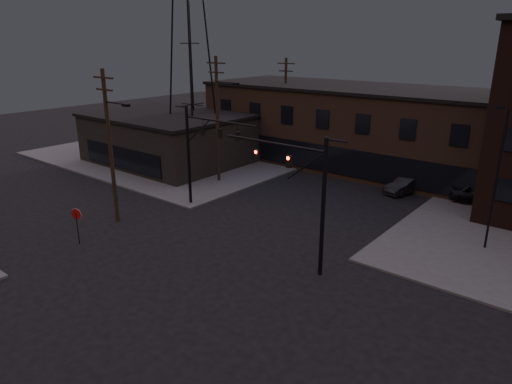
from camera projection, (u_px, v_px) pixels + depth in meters
ground at (185, 269)px, 26.82m from camera, size 140.00×140.00×0.00m
sidewalk_nw at (196, 149)px, 56.15m from camera, size 30.00×30.00×0.15m
building_row at (389, 132)px, 46.16m from camera, size 40.00×12.00×8.00m
building_left at (168, 139)px, 49.77m from camera, size 16.00×12.00×5.00m
traffic_signal_near at (306, 189)px, 25.36m from camera, size 7.12×0.24×8.00m
traffic_signal_far at (199, 146)px, 35.14m from camera, size 7.12×0.24×8.00m
stop_sign at (76, 218)px, 29.56m from camera, size 0.72×0.33×2.48m
utility_pole_near at (110, 144)px, 32.08m from camera, size 3.70×0.28×11.00m
utility_pole_mid at (218, 117)px, 41.43m from camera, size 3.70×0.28×11.50m
utility_pole_far at (285, 106)px, 51.01m from camera, size 2.20×0.28×11.00m
transmission_tower at (190, 43)px, 46.89m from camera, size 7.00×7.00×25.00m
lot_light_a at (499, 167)px, 27.60m from camera, size 1.50×0.28×9.14m
parked_car_lot_a at (483, 193)px, 36.92m from camera, size 5.34×3.24×1.70m
car_crossing at (405, 186)px, 39.92m from camera, size 2.65×4.51×1.40m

